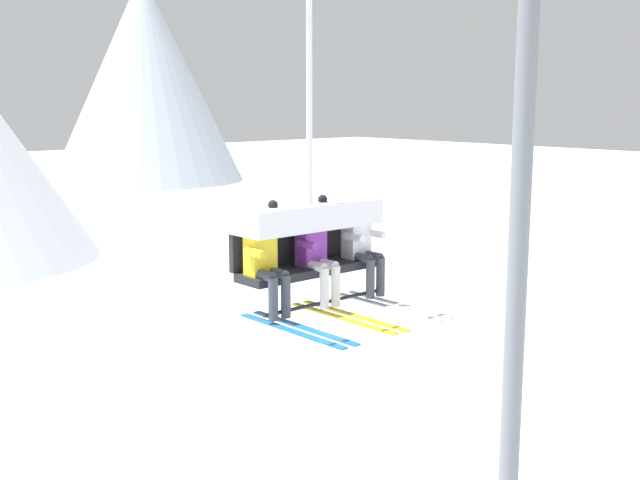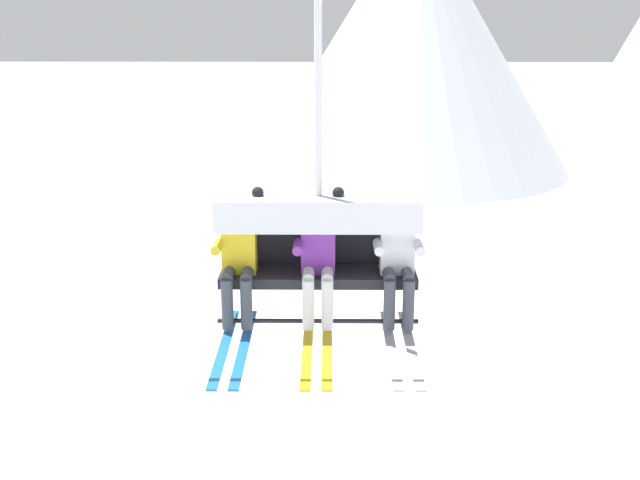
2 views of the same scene
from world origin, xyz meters
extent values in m
cone|color=white|center=(5.72, 30.13, 5.99)|extent=(14.97, 14.97, 11.97)
cube|color=#232328|center=(1.70, -0.80, 5.20)|extent=(1.88, 0.48, 0.10)
cube|color=#232328|center=(1.70, -0.52, 5.48)|extent=(1.88, 0.08, 0.45)
cube|color=silver|center=(1.70, -0.74, 5.85)|extent=(1.92, 0.68, 0.30)
cylinder|color=black|center=(1.70, -1.12, 4.87)|extent=(1.88, 0.04, 0.04)
cylinder|color=silver|center=(1.70, -0.80, 7.54)|extent=(0.07, 0.07, 3.07)
cube|color=yellow|center=(0.95, -0.82, 5.51)|extent=(0.32, 0.22, 0.52)
sphere|color=maroon|center=(0.95, -0.82, 5.87)|extent=(0.22, 0.22, 0.22)
ellipsoid|color=black|center=(0.95, -0.92, 5.87)|extent=(0.16, 0.04, 0.08)
cylinder|color=#3D424C|center=(0.86, -0.99, 5.29)|extent=(0.11, 0.34, 0.11)
cylinder|color=#3D424C|center=(1.04, -0.99, 5.29)|extent=(0.11, 0.34, 0.11)
cylinder|color=#3D424C|center=(0.86, -1.16, 5.05)|extent=(0.11, 0.11, 0.48)
cylinder|color=#3D424C|center=(1.04, -1.16, 5.05)|extent=(0.11, 0.11, 0.48)
cube|color=#1E6BB2|center=(0.86, -1.46, 4.76)|extent=(0.09, 1.70, 0.02)
cube|color=#1E6BB2|center=(1.04, -1.46, 4.76)|extent=(0.09, 1.70, 0.02)
cylinder|color=yellow|center=(0.76, -0.97, 5.55)|extent=(0.09, 0.30, 0.09)
cylinder|color=yellow|center=(1.14, -0.82, 5.86)|extent=(0.09, 0.09, 0.30)
sphere|color=black|center=(1.14, -0.82, 6.03)|extent=(0.11, 0.11, 0.11)
cube|color=purple|center=(1.70, -0.82, 5.51)|extent=(0.32, 0.22, 0.52)
sphere|color=silver|center=(1.70, -0.82, 5.87)|extent=(0.22, 0.22, 0.22)
ellipsoid|color=black|center=(1.70, -0.92, 5.87)|extent=(0.17, 0.04, 0.08)
cylinder|color=silver|center=(1.61, -0.99, 5.29)|extent=(0.11, 0.34, 0.11)
cylinder|color=silver|center=(1.79, -0.99, 5.29)|extent=(0.11, 0.34, 0.11)
cylinder|color=silver|center=(1.61, -1.16, 5.05)|extent=(0.11, 0.11, 0.48)
cylinder|color=silver|center=(1.79, -1.16, 5.05)|extent=(0.11, 0.11, 0.48)
cube|color=gold|center=(1.61, -1.46, 4.76)|extent=(0.09, 1.70, 0.02)
cube|color=gold|center=(1.79, -1.46, 4.76)|extent=(0.09, 1.70, 0.02)
cylinder|color=purple|center=(1.51, -0.97, 5.55)|extent=(0.09, 0.30, 0.09)
cylinder|color=purple|center=(1.89, -0.82, 5.86)|extent=(0.09, 0.09, 0.30)
sphere|color=black|center=(1.89, -0.82, 6.03)|extent=(0.11, 0.11, 0.11)
cube|color=silver|center=(2.45, -0.82, 5.51)|extent=(0.32, 0.22, 0.52)
sphere|color=silver|center=(2.45, -0.82, 5.87)|extent=(0.22, 0.22, 0.22)
ellipsoid|color=black|center=(2.45, -0.92, 5.87)|extent=(0.17, 0.04, 0.08)
cylinder|color=#3D424C|center=(2.36, -0.99, 5.29)|extent=(0.11, 0.34, 0.11)
cylinder|color=#3D424C|center=(2.54, -0.99, 5.29)|extent=(0.11, 0.34, 0.11)
cylinder|color=#3D424C|center=(2.36, -1.16, 5.05)|extent=(0.11, 0.11, 0.48)
cylinder|color=#3D424C|center=(2.54, -1.16, 5.05)|extent=(0.11, 0.11, 0.48)
cube|color=#B2B2BC|center=(2.36, -1.46, 4.76)|extent=(0.09, 1.70, 0.02)
cube|color=#B2B2BC|center=(2.54, -1.46, 4.76)|extent=(0.09, 1.70, 0.02)
cylinder|color=silver|center=(2.26, -0.97, 5.55)|extent=(0.09, 0.30, 0.09)
cylinder|color=silver|center=(2.64, -0.97, 5.55)|extent=(0.09, 0.30, 0.09)
camera|label=1|loc=(-4.38, -7.87, 7.22)|focal=45.00mm
camera|label=2|loc=(1.79, -8.07, 7.74)|focal=45.00mm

